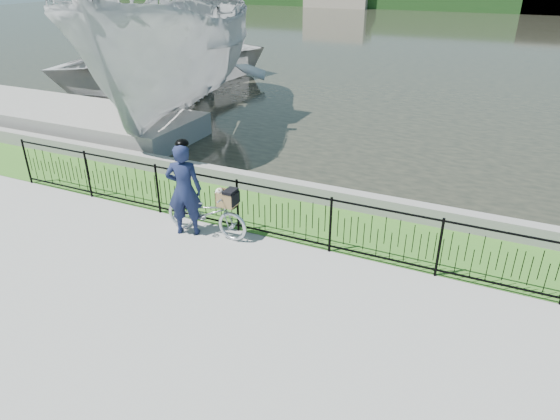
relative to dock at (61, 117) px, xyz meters
The scene contains 10 objects.
ground 11.42m from the dock, 28.81° to the right, with size 120.00×120.00×0.00m, color gray.
grass_strip 10.42m from the dock, 16.17° to the right, with size 60.00×2.00×0.01m, color #356720.
water 29.26m from the dock, 70.02° to the left, with size 120.00×120.00×0.00m, color #27271E.
quay_wall 10.18m from the dock, 10.76° to the right, with size 60.00×0.30×0.40m, color gray.
fence 10.74m from the dock, 21.31° to the right, with size 14.00×0.06×1.15m, color black, non-canonical shape.
dock is the anchor object (origin of this frame).
bicycle_rig 9.52m from the dock, 26.77° to the right, with size 1.84×0.64×1.12m.
cyclist 9.23m from the dock, 28.62° to the right, with size 0.83×0.69×2.00m.
boat_near 4.46m from the dock, 33.94° to the left, with size 7.90×12.53×6.33m.
boat_far 6.93m from the dock, 99.20° to the left, with size 10.58×12.16×2.10m.
Camera 1 is at (3.61, -6.33, 5.01)m, focal length 32.00 mm.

